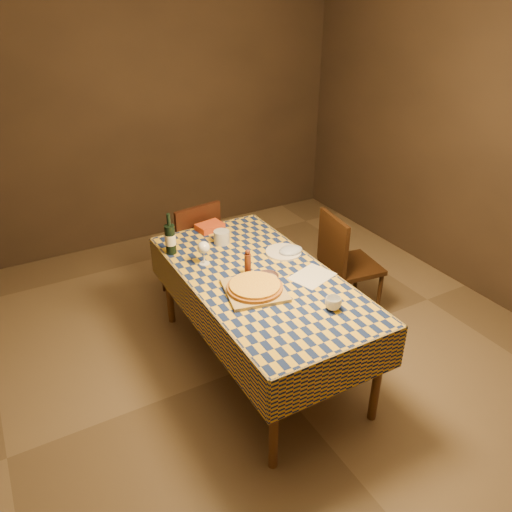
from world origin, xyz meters
name	(u,v)px	position (x,y,z in m)	size (l,w,h in m)	color
room	(260,196)	(0.00, 0.00, 1.35)	(5.00, 5.10, 2.70)	brown
dining_table	(260,285)	(0.00, 0.00, 0.69)	(0.94, 1.84, 0.77)	brown
cutting_board	(255,290)	(-0.13, -0.16, 0.78)	(0.37, 0.37, 0.02)	#A98D4F
pizza	(255,286)	(-0.13, -0.16, 0.81)	(0.38, 0.38, 0.04)	#945318
pepper_mill	(248,263)	(-0.06, 0.06, 0.86)	(0.05, 0.05, 0.19)	#502112
bowl	(267,278)	(0.01, -0.09, 0.79)	(0.15, 0.15, 0.05)	#614851
wine_glass	(204,248)	(-0.26, 0.34, 0.89)	(0.09, 0.09, 0.18)	white
wine_bottle	(170,239)	(-0.40, 0.60, 0.89)	(0.10, 0.10, 0.31)	black
deli_tub	(222,237)	(-0.01, 0.57, 0.82)	(0.12, 0.12, 0.10)	#B9BDC0
takeout_container	(210,227)	(0.01, 0.83, 0.80)	(0.21, 0.14, 0.05)	#B13C17
white_plate	(284,252)	(0.32, 0.20, 0.78)	(0.27, 0.27, 0.02)	silver
tumbler	(333,303)	(0.20, -0.56, 0.81)	(0.10, 0.10, 0.08)	silver
flour_patch	(312,276)	(0.31, -0.18, 0.77)	(0.28, 0.22, 0.00)	silver
flour_bag	(291,250)	(0.36, 0.16, 0.80)	(0.18, 0.14, 0.05)	#A7B7D6
chair_far	(193,246)	(-0.05, 1.08, 0.52)	(0.48, 0.48, 0.93)	black
chair_right	(344,260)	(0.93, 0.23, 0.52)	(0.48, 0.47, 0.93)	black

